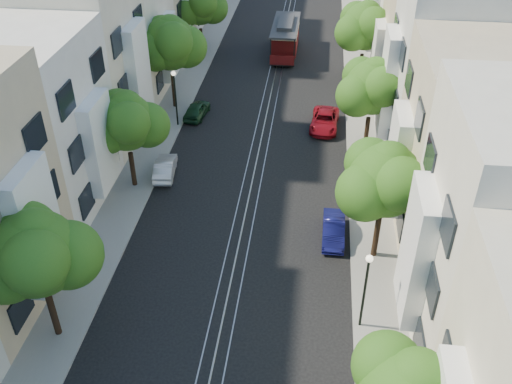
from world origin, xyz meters
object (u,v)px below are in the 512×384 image
(tree_e_d, at_px, (366,27))
(tree_e_b, at_px, (386,182))
(tree_w_d, at_px, (200,6))
(lamp_east, at_px, (366,281))
(tree_w_b, at_px, (127,123))
(parked_car_w_mid, at_px, (165,167))
(parked_car_e_mid, at_px, (333,230))
(parked_car_w_far, at_px, (197,110))
(parked_car_e_far, at_px, (325,121))
(cable_car, at_px, (285,36))
(tree_e_c, at_px, (373,89))
(tree_w_a, at_px, (37,255))
(lamp_west, at_px, (175,90))
(tree_w_c, at_px, (171,45))

(tree_e_d, bearing_deg, tree_e_b, -90.00)
(tree_w_d, relative_size, lamp_east, 1.57)
(tree_w_b, bearing_deg, parked_car_w_mid, 44.00)
(tree_w_d, xyz_separation_m, parked_car_w_mid, (1.54, -20.51, -4.04))
(parked_car_e_mid, distance_m, parked_car_w_far, 16.84)
(parked_car_w_far, bearing_deg, parked_car_e_far, -177.73)
(tree_w_d, xyz_separation_m, cable_car, (7.64, 1.17, -2.89))
(tree_e_c, distance_m, parked_car_w_far, 13.59)
(tree_e_d, distance_m, parked_car_w_far, 15.07)
(tree_w_a, xyz_separation_m, cable_car, (7.64, 35.17, -3.03))
(tree_e_c, relative_size, tree_e_d, 0.95)
(tree_e_b, distance_m, lamp_west, 18.90)
(tree_e_c, bearing_deg, parked_car_e_far, 133.97)
(lamp_east, bearing_deg, tree_e_b, 79.07)
(parked_car_w_far, bearing_deg, lamp_west, 62.26)
(lamp_east, bearing_deg, parked_car_e_far, 95.73)
(lamp_west, bearing_deg, parked_car_e_far, 5.02)
(tree_e_c, distance_m, parked_car_w_mid, 14.22)
(tree_w_b, bearing_deg, tree_w_a, -90.00)
(lamp_west, xyz_separation_m, parked_car_e_far, (10.70, 0.94, -2.26))
(parked_car_e_far, bearing_deg, tree_w_a, -114.63)
(tree_e_d, relative_size, parked_car_e_mid, 2.03)
(lamp_east, bearing_deg, tree_e_c, 86.56)
(tree_w_b, distance_m, parked_car_w_far, 10.57)
(tree_w_c, distance_m, parked_car_e_mid, 19.63)
(parked_car_e_far, relative_size, parked_car_w_far, 1.25)
(tree_w_c, distance_m, parked_car_e_far, 12.55)
(tree_w_b, height_order, cable_car, tree_w_b)
(tree_w_a, distance_m, cable_car, 36.12)
(cable_car, bearing_deg, tree_e_c, -68.29)
(tree_w_a, relative_size, parked_car_w_far, 1.99)
(tree_w_d, bearing_deg, tree_w_a, -90.00)
(lamp_east, bearing_deg, parked_car_e_mid, 101.08)
(tree_e_d, bearing_deg, parked_car_e_mid, -96.04)
(parked_car_w_far, bearing_deg, tree_w_a, 91.29)
(lamp_west, distance_m, parked_car_e_mid, 16.49)
(tree_w_a, xyz_separation_m, lamp_west, (0.84, 20.02, -1.89))
(tree_w_c, distance_m, cable_car, 14.76)
(tree_e_b, relative_size, tree_w_b, 1.07)
(parked_car_e_mid, bearing_deg, lamp_east, -78.65)
(lamp_east, height_order, cable_car, lamp_east)
(lamp_west, height_order, parked_car_e_far, lamp_west)
(lamp_west, bearing_deg, parked_car_e_mid, -45.87)
(tree_w_d, bearing_deg, tree_e_c, -48.01)
(tree_e_d, xyz_separation_m, tree_w_c, (-14.40, -6.00, 0.20))
(tree_w_c, relative_size, parked_car_e_mid, 2.10)
(parked_car_w_far, bearing_deg, tree_w_c, -27.96)
(tree_w_a, height_order, parked_car_e_mid, tree_w_a)
(parked_car_e_far, distance_m, parked_car_w_far, 9.61)
(tree_e_b, distance_m, tree_e_c, 11.00)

